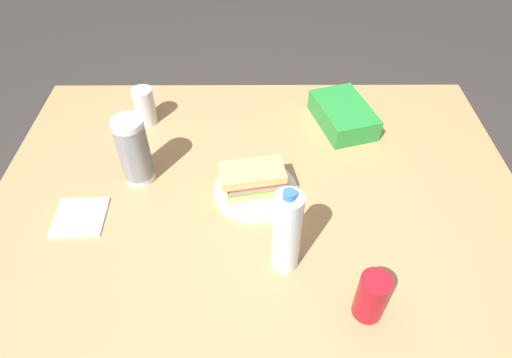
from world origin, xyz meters
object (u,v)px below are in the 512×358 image
sandwich (255,179)px  plastic_cup_stack (134,151)px  chip_bag (343,115)px  soda_can_silver (145,106)px  dining_table (258,221)px  paper_plate (256,190)px  water_bottle_tall (287,232)px  soda_can_red (372,297)px

sandwich → plastic_cup_stack: plastic_cup_stack is taller
chip_bag → soda_can_silver: bearing=-107.5°
dining_table → sandwich: (0.01, -0.04, 0.13)m
sandwich → paper_plate: bearing=-142.9°
water_bottle_tall → dining_table: bearing=-72.7°
chip_bag → dining_table: bearing=-55.0°
sandwich → soda_can_silver: (0.35, -0.32, 0.01)m
sandwich → water_bottle_tall: 0.25m
dining_table → paper_plate: 0.10m
dining_table → soda_can_silver: 0.53m
chip_bag → plastic_cup_stack: 0.66m
paper_plate → soda_can_silver: bearing=-42.0°
chip_bag → soda_can_silver: (0.63, -0.01, 0.03)m
plastic_cup_stack → soda_can_silver: (0.02, -0.26, -0.04)m
sandwich → soda_can_red: bearing=124.3°
dining_table → sandwich: size_ratio=7.52×
dining_table → paper_plate: bearing=-80.7°
paper_plate → water_bottle_tall: (-0.07, 0.23, 0.11)m
water_bottle_tall → soda_can_red: bearing=143.6°
soda_can_red → plastic_cup_stack: size_ratio=0.60×
dining_table → soda_can_red: 0.42m
plastic_cup_stack → paper_plate: bearing=170.1°
paper_plate → chip_bag: size_ratio=1.00×
soda_can_red → chip_bag: 0.67m
sandwich → soda_can_silver: soda_can_silver is taller
dining_table → water_bottle_tall: size_ratio=5.99×
paper_plate → plastic_cup_stack: (0.33, -0.06, 0.10)m
water_bottle_tall → soda_can_silver: (0.42, -0.55, -0.05)m
sandwich → chip_bag: sandwich is taller
paper_plate → soda_can_silver: soda_can_silver is taller
dining_table → sandwich: bearing=-75.0°
paper_plate → soda_can_silver: (0.35, -0.32, 0.06)m
soda_can_silver → paper_plate: bearing=138.0°
paper_plate → water_bottle_tall: 0.26m
dining_table → chip_bag: bearing=-128.6°
water_bottle_tall → plastic_cup_stack: water_bottle_tall is taller
sandwich → plastic_cup_stack: (0.33, -0.06, 0.05)m
soda_can_red → soda_can_silver: same height
soda_can_silver → soda_can_red: bearing=131.2°
chip_bag → water_bottle_tall: size_ratio=0.94×
chip_bag → plastic_cup_stack: bearing=-84.2°
dining_table → soda_can_red: soda_can_red is taller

